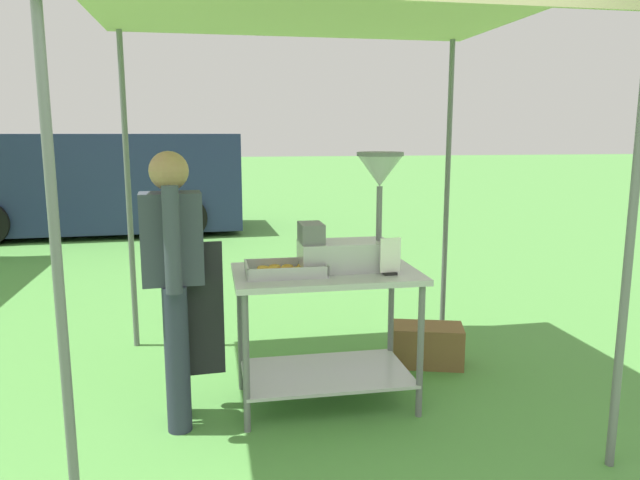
% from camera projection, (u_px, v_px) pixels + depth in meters
% --- Properties ---
extents(ground_plane, '(70.00, 70.00, 0.00)m').
position_uv_depth(ground_plane, '(243.00, 251.00, 8.72)').
color(ground_plane, '#519342').
extents(stall_canopy, '(2.83, 2.50, 2.51)m').
position_uv_depth(stall_canopy, '(323.00, 10.00, 3.51)').
color(stall_canopy, slate).
rests_on(stall_canopy, ground).
extents(donut_cart, '(1.14, 0.70, 0.87)m').
position_uv_depth(donut_cart, '(326.00, 310.00, 3.74)').
color(donut_cart, '#B7B7BC').
rests_on(donut_cart, ground).
extents(donut_tray, '(0.48, 0.30, 0.07)m').
position_uv_depth(donut_tray, '(286.00, 271.00, 3.61)').
color(donut_tray, '#B7B7BC').
rests_on(donut_tray, donut_cart).
extents(donut_fryer, '(0.64, 0.29, 0.73)m').
position_uv_depth(donut_fryer, '(354.00, 225.00, 3.69)').
color(donut_fryer, '#B7B7BC').
rests_on(donut_fryer, donut_cart).
extents(menu_sign, '(0.13, 0.05, 0.23)m').
position_uv_depth(menu_sign, '(390.00, 259.00, 3.58)').
color(menu_sign, black).
rests_on(menu_sign, donut_cart).
extents(vendor, '(0.46, 0.53, 1.61)m').
position_uv_depth(vendor, '(175.00, 275.00, 3.42)').
color(vendor, '#2D3347').
rests_on(vendor, ground).
extents(supply_crate, '(0.57, 0.43, 0.30)m').
position_uv_depth(supply_crate, '(428.00, 345.00, 4.45)').
color(supply_crate, brown).
rests_on(supply_crate, ground).
extents(van_navy, '(4.88, 2.22, 1.69)m').
position_uv_depth(van_navy, '(97.00, 182.00, 10.26)').
color(van_navy, navy).
rests_on(van_navy, ground).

